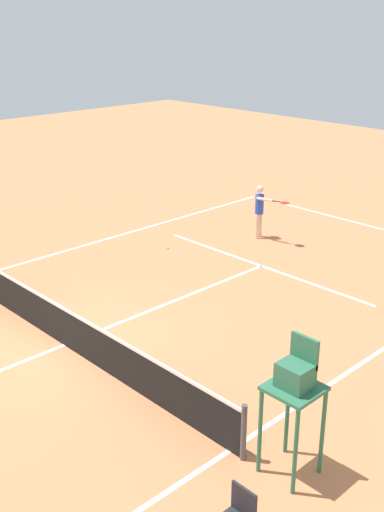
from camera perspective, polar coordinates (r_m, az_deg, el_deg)
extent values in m
plane|color=#D37A4C|center=(14.54, -11.48, -7.91)|extent=(60.00, 60.00, 0.00)
cube|color=white|center=(22.95, 15.34, 2.77)|extent=(10.13, 0.10, 0.01)
cube|color=white|center=(11.23, 3.43, -17.21)|extent=(0.10, 24.77, 0.01)
cube|color=white|center=(18.63, 6.31, -0.89)|extent=(7.60, 0.10, 0.01)
cube|color=white|center=(14.54, -11.48, -7.90)|extent=(0.10, 13.62, 0.01)
cylinder|color=#4C4C51|center=(10.75, 4.71, -15.68)|extent=(0.10, 0.10, 1.07)
cube|color=black|center=(14.33, -11.61, -6.32)|extent=(10.73, 0.03, 0.91)
cube|color=white|center=(14.12, -11.75, -4.61)|extent=(10.73, 0.04, 0.06)
cylinder|color=beige|center=(20.94, 6.19, 2.84)|extent=(0.12, 0.12, 0.83)
cylinder|color=beige|center=(20.77, 5.93, 2.70)|extent=(0.12, 0.12, 0.83)
cylinder|color=#2647B7|center=(20.64, 6.14, 4.71)|extent=(0.28, 0.28, 0.65)
sphere|color=beige|center=(20.50, 6.20, 6.07)|extent=(0.23, 0.23, 0.23)
cylinder|color=beige|center=(20.78, 6.39, 4.92)|extent=(0.09, 0.09, 0.57)
cylinder|color=beige|center=(20.28, 6.63, 5.12)|extent=(0.58, 0.20, 0.09)
cylinder|color=black|center=(20.10, 7.68, 4.93)|extent=(0.26, 0.09, 0.04)
ellipsoid|color=red|center=(19.98, 8.42, 4.79)|extent=(0.37, 0.34, 0.04)
sphere|color=#CCE033|center=(19.87, -2.22, 0.77)|extent=(0.07, 0.07, 0.07)
cylinder|color=#2D6B4C|center=(10.07, 9.36, -17.14)|extent=(0.07, 0.07, 1.55)
cylinder|color=#2D6B4C|center=(10.40, 6.19, -15.53)|extent=(0.07, 0.07, 1.55)
cylinder|color=#2D6B4C|center=(10.53, 11.76, -15.37)|extent=(0.07, 0.07, 1.55)
cylinder|color=#2D6B4C|center=(10.85, 8.65, -13.91)|extent=(0.07, 0.07, 1.55)
cube|color=#2D6B4C|center=(10.00, 9.26, -11.76)|extent=(0.80, 0.80, 0.06)
cube|color=#2D6B4C|center=(9.88, 9.34, -10.64)|extent=(0.50, 0.44, 0.40)
cube|color=#2D6B4C|center=(9.84, 10.17, -8.46)|extent=(0.50, 0.06, 0.50)
cube|color=#232328|center=(9.26, 4.74, -21.26)|extent=(0.44, 0.04, 0.44)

